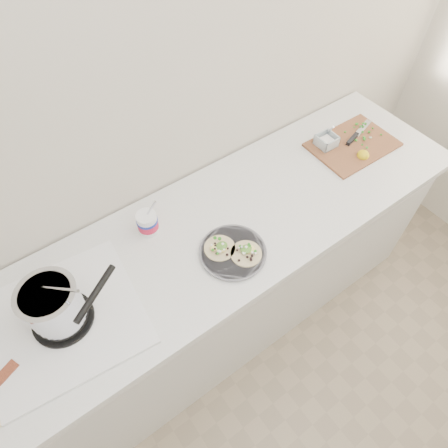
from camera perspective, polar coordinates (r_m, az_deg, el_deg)
counter at (r=2.01m, az=-2.05°, el=-8.69°), size 2.44×0.66×0.90m
stove at (r=1.47m, az=-22.69°, el=-11.39°), size 0.56×0.53×0.25m
taco_plate at (r=1.55m, az=1.27°, el=-3.85°), size 0.26×0.26×0.04m
tub at (r=1.61m, az=-10.81°, el=0.44°), size 0.08×0.08×0.19m
cutboard at (r=2.07m, az=17.70°, el=11.06°), size 0.41×0.29×0.07m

